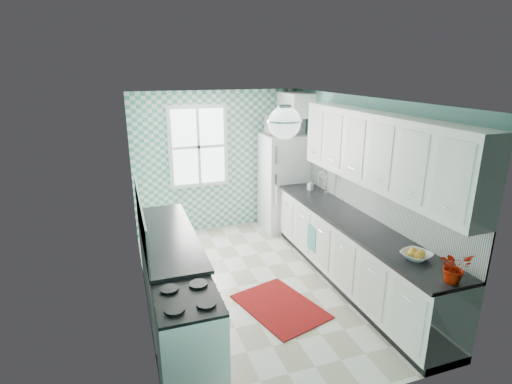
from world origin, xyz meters
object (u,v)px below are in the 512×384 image
object	(u,v)px
sink	(316,196)
fruit_bowl	(416,256)
ceiling_light	(284,122)
microwave	(285,125)
potted_plant	(455,267)
fridge	(284,182)
stove	(190,339)

from	to	relation	value
sink	fruit_bowl	xyz separation A→B (m)	(-0.00, -2.27, 0.05)
ceiling_light	fruit_bowl	size ratio (longest dim) A/B	1.17
fruit_bowl	microwave	xyz separation A→B (m)	(-0.09, 3.38, 0.94)
fruit_bowl	potted_plant	size ratio (longest dim) A/B	0.96
fridge	ceiling_light	bearing A→B (deg)	-112.14
fridge	fruit_bowl	distance (m)	3.38
ceiling_light	sink	bearing A→B (deg)	50.93
stove	fruit_bowl	bearing A→B (deg)	-4.88
microwave	fruit_bowl	bearing A→B (deg)	87.94
potted_plant	fridge	bearing A→B (deg)	91.33
stove	potted_plant	bearing A→B (deg)	-16.48
fridge	sink	distance (m)	1.11
potted_plant	microwave	distance (m)	3.96
fridge	potted_plant	distance (m)	3.88
ceiling_light	stove	xyz separation A→B (m)	(-1.20, -0.69, -1.86)
ceiling_light	fridge	world-z (taller)	ceiling_light
fridge	sink	xyz separation A→B (m)	(0.09, -1.10, 0.06)
ceiling_light	microwave	distance (m)	2.84
stove	potted_plant	xyz separation A→B (m)	(2.40, -0.60, 0.63)
fridge	sink	world-z (taller)	fridge
potted_plant	microwave	size ratio (longest dim) A/B	0.51
ceiling_light	microwave	bearing A→B (deg)	66.76
fridge	microwave	bearing A→B (deg)	54.81
fruit_bowl	stove	bearing A→B (deg)	177.46
potted_plant	microwave	bearing A→B (deg)	91.33
stove	sink	xyz separation A→B (m)	(2.40, 2.17, 0.47)
fridge	fruit_bowl	world-z (taller)	fridge
ceiling_light	sink	world-z (taller)	ceiling_light
fruit_bowl	sink	bearing A→B (deg)	89.90
ceiling_light	fruit_bowl	distance (m)	1.97
sink	potted_plant	xyz separation A→B (m)	(-0.00, -2.77, 0.16)
potted_plant	fruit_bowl	bearing A→B (deg)	90.00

